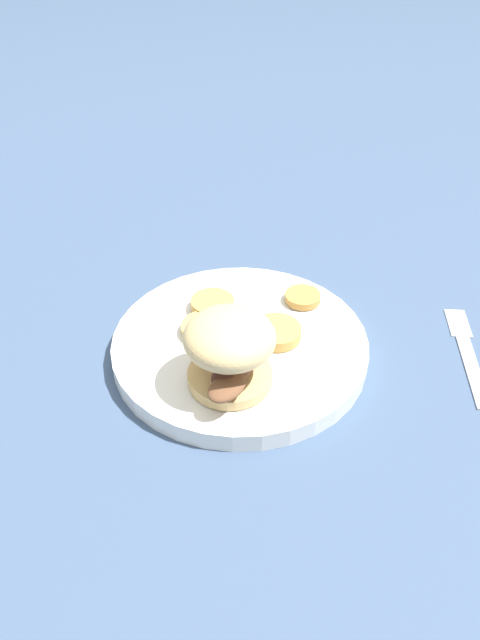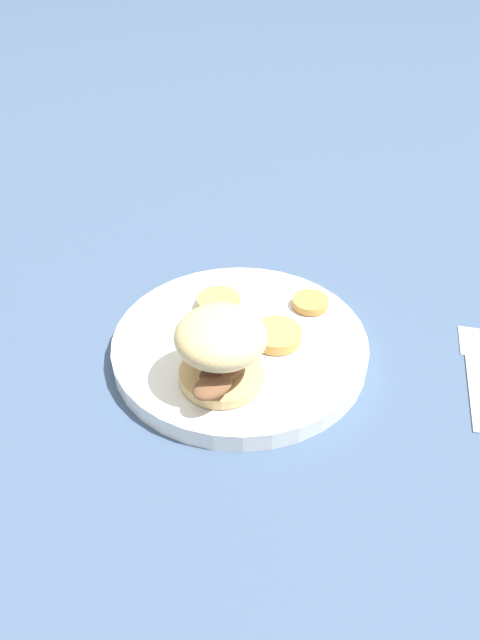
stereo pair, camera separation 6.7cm
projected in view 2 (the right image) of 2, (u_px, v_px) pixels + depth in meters
ground_plane at (240, 353)px, 0.70m from camera, size 4.00×4.00×0.00m
dinner_plate at (240, 345)px, 0.69m from camera, size 0.28×0.28×0.02m
sandwich at (221, 347)px, 0.60m from camera, size 0.09×0.11×0.08m
potato_round_0 at (310, 302)px, 0.73m from camera, size 0.04×0.04×0.01m
potato_round_1 at (220, 302)px, 0.72m from camera, size 0.05×0.05×0.01m
potato_round_2 at (208, 325)px, 0.69m from camera, size 0.05×0.05×0.01m
potato_round_3 at (277, 335)px, 0.68m from camera, size 0.05×0.05×0.01m
fork at (474, 373)px, 0.67m from camera, size 0.11×0.15×0.00m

